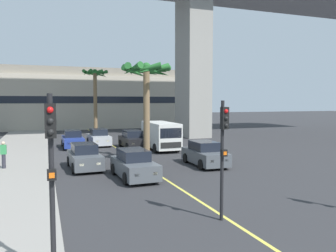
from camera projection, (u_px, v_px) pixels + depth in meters
The scene contains 15 objects.
sidewalk_left at pixel (4, 184), 16.89m from camera, with size 4.80×80.00×0.15m, color gray.
lane_stripe_center at pixel (125, 153), 27.14m from camera, with size 0.14×56.00×0.01m, color #DBCC4C.
pier_building_backdrop at pixel (84, 99), 53.07m from camera, with size 32.61×8.04×9.14m.
car_queue_front at pixel (132, 140), 30.35m from camera, with size 1.87×4.12×1.56m.
car_queue_second at pixel (73, 140), 30.41m from camera, with size 1.84×4.10×1.56m.
car_queue_third at pixel (134, 165), 18.39m from camera, with size 1.95×4.16×1.56m.
car_queue_fourth at pixel (205, 154), 22.10m from camera, with size 1.91×4.14×1.56m.
car_queue_fifth at pixel (99, 138), 32.00m from camera, with size 1.89×4.13×1.56m.
car_queue_sixth at pixel (85, 157), 20.97m from camera, with size 1.94×4.16×1.56m.
delivery_van at pixel (161, 135), 29.06m from camera, with size 2.19×5.26×2.36m.
traffic_light_left_sidewalk_corner at pixel (51, 160), 7.55m from camera, with size 0.24×0.37×4.20m.
traffic_light_median_near at pixel (223, 144), 11.67m from camera, with size 0.24×0.37×4.20m.
palm_tree_near_median at pixel (95, 84), 42.72m from camera, with size 3.28×3.31×8.19m.
palm_tree_mid_median at pixel (146, 81), 22.38m from camera, with size 3.32×3.38×6.72m.
pedestrian_far_along at pixel (4, 154), 20.33m from camera, with size 0.34×0.22×1.62m.
Camera 1 is at (-6.04, -2.44, 4.18)m, focal length 36.30 mm.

